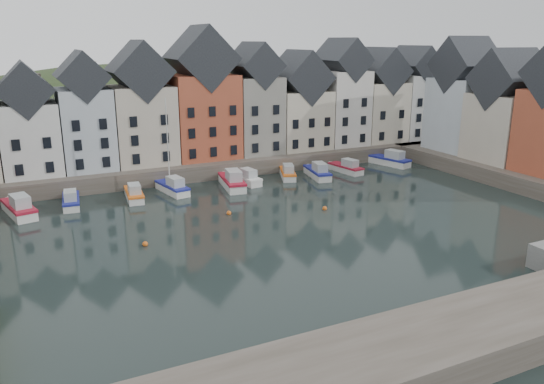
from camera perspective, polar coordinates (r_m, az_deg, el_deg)
ground at (r=51.08m, az=2.81°, el=-4.38°), size 260.00×260.00×0.00m
far_quay at (r=77.42m, az=-7.79°, el=3.38°), size 90.00×16.00×2.00m
right_quay at (r=76.82m, az=26.75°, el=1.68°), size 14.00×54.00×2.00m
near_wall at (r=29.18m, az=6.26°, el=-19.30°), size 50.00×6.00×2.00m
hillside at (r=106.84m, az=-11.76°, el=-3.84°), size 153.60×70.40×64.00m
far_terrace at (r=75.26m, az=-5.19°, el=9.19°), size 72.37×8.16×17.78m
right_terrace at (r=77.85m, az=24.09°, el=8.13°), size 8.30×24.25×16.36m
mooring_buoys at (r=53.97m, az=-3.63°, el=-3.08°), size 20.50×5.50×0.50m
boat_a at (r=61.64m, az=-25.54°, el=-1.60°), size 3.60×7.14×2.62m
boat_b at (r=62.75m, az=-20.81°, el=-0.90°), size 2.27×5.77×2.16m
boat_c at (r=63.26m, az=-14.61°, el=-0.21°), size 2.28×5.84×2.19m
boat_d at (r=64.88m, az=-10.61°, el=0.54°), size 2.95×6.29×11.57m
boat_e at (r=66.17m, az=-4.29°, el=1.12°), size 3.18×7.23×2.68m
boat_f at (r=68.25m, az=-2.85°, el=1.49°), size 2.69×5.97×2.21m
boat_g at (r=70.91m, az=1.70°, el=2.05°), size 3.62×5.85×2.15m
boat_h at (r=71.24m, az=4.95°, el=2.12°), size 3.01×6.48×2.40m
boat_i at (r=74.49m, az=8.02°, el=2.59°), size 2.64×5.88×2.18m
boat_j at (r=80.00m, az=12.58°, el=3.37°), size 3.80×6.95×2.55m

